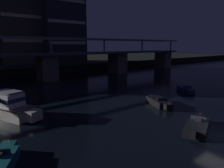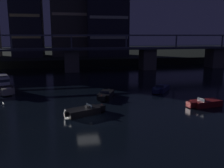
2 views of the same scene
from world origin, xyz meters
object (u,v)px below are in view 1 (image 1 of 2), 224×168
object	(u,v)px
speedboat_mid_left	(186,89)
cabin_cruiser_near_left	(6,106)
speedboat_near_right	(197,126)
speedboat_near_center	(159,102)
tower_central	(19,5)
river_bridge	(47,62)
tower_east_tall	(59,13)

from	to	relation	value
speedboat_mid_left	cabin_cruiser_near_left	bearing A→B (deg)	167.33
speedboat_near_right	speedboat_mid_left	bearing A→B (deg)	35.00
cabin_cruiser_near_left	speedboat_near_center	bearing A→B (deg)	-26.34
speedboat_mid_left	tower_central	bearing A→B (deg)	104.14
river_bridge	tower_east_tall	xyz separation A→B (m)	(12.79, 20.48, 14.01)
tower_central	tower_east_tall	bearing A→B (deg)	-9.67
river_bridge	tower_central	xyz separation A→B (m)	(1.22, 22.45, 15.32)
cabin_cruiser_near_left	speedboat_mid_left	xyz separation A→B (m)	(26.20, -5.89, -0.64)
speedboat_near_center	speedboat_mid_left	xyz separation A→B (m)	(9.80, 2.23, 0.00)
tower_central	speedboat_mid_left	world-z (taller)	tower_central
speedboat_near_center	speedboat_mid_left	distance (m)	10.05
speedboat_near_right	speedboat_mid_left	world-z (taller)	same
speedboat_near_right	speedboat_near_center	bearing A→B (deg)	62.23
speedboat_near_center	river_bridge	bearing A→B (deg)	97.34
tower_east_tall	cabin_cruiser_near_left	size ratio (longest dim) A/B	3.48
tower_central	speedboat_mid_left	distance (m)	53.58
tower_east_tall	speedboat_near_right	xyz separation A→B (m)	(-13.00, -56.20, -17.65)
tower_east_tall	speedboat_near_center	world-z (taller)	tower_east_tall
river_bridge	speedboat_near_right	distance (m)	35.91
tower_east_tall	speedboat_near_center	xyz separation A→B (m)	(-9.13, -48.85, -17.65)
cabin_cruiser_near_left	speedboat_near_right	bearing A→B (deg)	-50.98
tower_east_tall	cabin_cruiser_near_left	distance (m)	50.99
speedboat_near_right	tower_central	bearing A→B (deg)	88.59
tower_east_tall	speedboat_mid_left	size ratio (longest dim) A/B	7.01
speedboat_near_right	speedboat_mid_left	xyz separation A→B (m)	(13.67, 9.57, 0.00)
river_bridge	tower_east_tall	world-z (taller)	tower_east_tall
tower_central	speedboat_near_right	xyz separation A→B (m)	(-1.43, -58.17, -18.96)
speedboat_near_center	speedboat_near_right	xyz separation A→B (m)	(-3.87, -7.35, 0.00)
tower_east_tall	speedboat_near_center	distance (m)	52.74
cabin_cruiser_near_left	speedboat_mid_left	distance (m)	26.87
river_bridge	tower_east_tall	size ratio (longest dim) A/B	2.76
cabin_cruiser_near_left	speedboat_near_right	size ratio (longest dim) A/B	1.82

